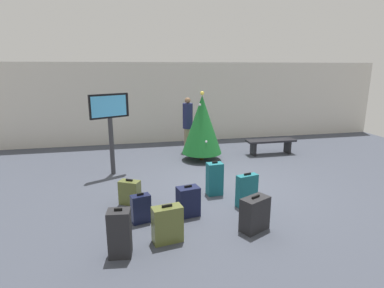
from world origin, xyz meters
name	(u,v)px	position (x,y,z in m)	size (l,w,h in m)	color
ground_plane	(225,187)	(0.00, 0.00, 0.00)	(16.00, 16.00, 0.00)	#424754
back_wall	(185,102)	(0.00, 4.95, 1.47)	(16.00, 0.20, 2.94)	beige
holiday_tree	(202,125)	(0.01, 2.28, 1.10)	(1.21, 1.21, 2.09)	#4C3319
flight_info_kiosk	(110,117)	(-2.62, 1.54, 1.52)	(0.97, 0.53, 2.12)	#333338
waiting_bench	(271,143)	(2.36, 2.42, 0.36)	(1.61, 0.44, 0.48)	black
traveller_0	(188,123)	(-0.20, 3.42, 0.96)	(0.41, 0.41, 1.81)	gray
suitcase_0	(215,179)	(-0.37, -0.38, 0.36)	(0.35, 0.26, 0.77)	#19606B
suitcase_1	(188,201)	(-1.15, -1.25, 0.29)	(0.46, 0.34, 0.61)	#141938
suitcase_2	(130,192)	(-2.22, -0.48, 0.25)	(0.48, 0.40, 0.54)	#59602D
suitcase_3	(120,233)	(-2.41, -2.32, 0.37)	(0.36, 0.30, 0.78)	#232326
suitcase_4	(255,214)	(-0.13, -2.03, 0.30)	(0.58, 0.47, 0.64)	#232326
suitcase_5	(141,209)	(-2.04, -1.33, 0.27)	(0.38, 0.27, 0.57)	#141938
suitcase_6	(247,190)	(0.11, -1.07, 0.33)	(0.47, 0.27, 0.70)	#19606B
suitcase_7	(167,224)	(-1.66, -2.08, 0.31)	(0.52, 0.31, 0.65)	#59602D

